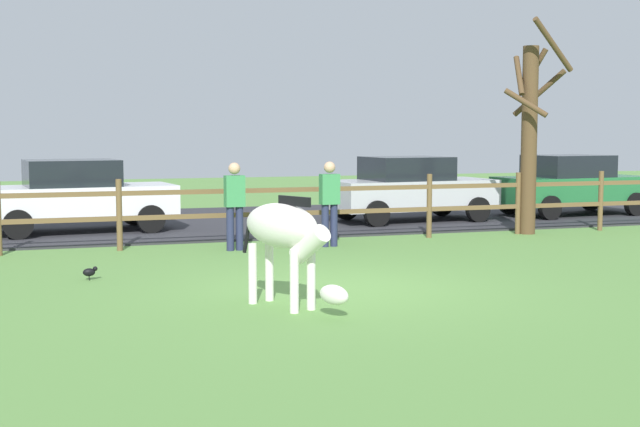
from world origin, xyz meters
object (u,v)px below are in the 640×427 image
object	(u,v)px
zebra	(286,234)
parked_car_silver	(410,188)
bare_tree	(530,131)
crow_on_grass	(90,272)
visitor_left_of_tree	(235,202)
visitor_right_of_tree	(330,200)
parked_car_green	(571,184)
parked_car_white	(78,195)

from	to	relation	value
zebra	parked_car_silver	world-z (taller)	parked_car_silver
bare_tree	crow_on_grass	distance (m)	10.13
bare_tree	zebra	bearing A→B (deg)	-140.25
visitor_left_of_tree	visitor_right_of_tree	xyz separation A→B (m)	(1.85, -0.03, 0.00)
parked_car_green	crow_on_grass	bearing A→B (deg)	-154.01
zebra	parked_car_green	xyz separation A→B (m)	(10.30, 8.96, -0.08)
crow_on_grass	bare_tree	bearing A→B (deg)	18.37
parked_car_green	visitor_right_of_tree	bearing A→B (deg)	-155.36
zebra	visitor_left_of_tree	bearing A→B (deg)	84.08
visitor_right_of_tree	parked_car_white	bearing A→B (deg)	141.01
crow_on_grass	parked_car_white	size ratio (longest dim) A/B	0.05
visitor_right_of_tree	visitor_left_of_tree	bearing A→B (deg)	179.05
parked_car_silver	visitor_left_of_tree	xyz separation A→B (m)	(-5.13, -3.48, 0.06)
bare_tree	parked_car_white	xyz separation A→B (m)	(-9.28, 3.00, -1.38)
zebra	visitor_left_of_tree	size ratio (longest dim) A/B	1.10
bare_tree	visitor_left_of_tree	bearing A→B (deg)	-174.74
bare_tree	visitor_right_of_tree	bearing A→B (deg)	-172.35
parked_car_green	visitor_left_of_tree	xyz separation A→B (m)	(-9.74, -3.59, 0.06)
parked_car_white	visitor_right_of_tree	world-z (taller)	visitor_right_of_tree
zebra	visitor_right_of_tree	xyz separation A→B (m)	(2.41, 5.34, -0.02)
crow_on_grass	parked_car_silver	bearing A→B (deg)	37.21
bare_tree	visitor_right_of_tree	world-z (taller)	bare_tree
parked_car_green	visitor_right_of_tree	world-z (taller)	visitor_right_of_tree
zebra	visitor_right_of_tree	world-z (taller)	visitor_right_of_tree
parked_car_white	crow_on_grass	bearing A→B (deg)	-91.19
bare_tree	zebra	size ratio (longest dim) A/B	2.52
zebra	parked_car_white	size ratio (longest dim) A/B	0.43
visitor_left_of_tree	parked_car_silver	bearing A→B (deg)	34.20
parked_car_green	bare_tree	bearing A→B (deg)	-136.24
bare_tree	parked_car_green	distance (m)	4.52
parked_car_green	visitor_left_of_tree	size ratio (longest dim) A/B	2.52
zebra	bare_tree	bearing A→B (deg)	39.75
visitor_left_of_tree	visitor_right_of_tree	distance (m)	1.85
bare_tree	visitor_left_of_tree	size ratio (longest dim) A/B	2.77
crow_on_grass	visitor_right_of_tree	distance (m)	5.31
zebra	visitor_right_of_tree	distance (m)	5.86
parked_car_white	parked_car_green	bearing A→B (deg)	-0.11
bare_tree	parked_car_white	distance (m)	9.85
zebra	parked_car_green	distance (m)	13.65
parked_car_green	visitor_right_of_tree	xyz separation A→B (m)	(-7.89, -3.62, 0.06)
crow_on_grass	visitor_right_of_tree	bearing A→B (deg)	28.22
crow_on_grass	parked_car_silver	distance (m)	9.94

